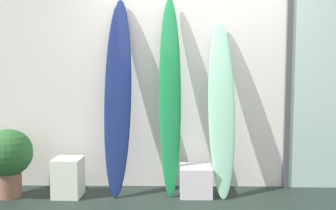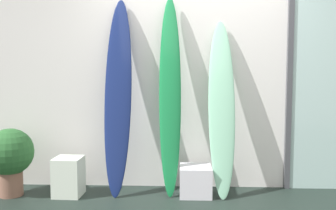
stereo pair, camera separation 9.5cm
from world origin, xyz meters
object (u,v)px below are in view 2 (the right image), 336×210
object	(u,v)px
glass_door	(334,88)
surfboard_seafoam	(222,109)
display_block_center	(195,181)
potted_plant	(10,155)
display_block_left	(69,177)
surfboard_navy	(118,96)
surfboard_emerald	(170,97)

from	to	relation	value
glass_door	surfboard_seafoam	bearing A→B (deg)	-169.45
display_block_center	potted_plant	distance (m)	2.02
surfboard_seafoam	display_block_left	xyz separation A→B (m)	(-1.65, -0.11, -0.73)
surfboard_navy	surfboard_emerald	world-z (taller)	surfboard_emerald
display_block_center	glass_door	distance (m)	1.87
display_block_left	display_block_center	world-z (taller)	display_block_left
display_block_center	glass_door	xyz separation A→B (m)	(1.56, 0.29, 0.99)
surfboard_navy	display_block_center	distance (m)	1.24
glass_door	potted_plant	size ratio (longest dim) A/B	3.07
display_block_left	potted_plant	xyz separation A→B (m)	(-0.62, -0.02, 0.23)
surfboard_navy	surfboard_emerald	bearing A→B (deg)	0.80
surfboard_seafoam	display_block_center	bearing A→B (deg)	-169.45
surfboard_seafoam	surfboard_navy	bearing A→B (deg)	179.21
surfboard_emerald	glass_door	bearing A→B (deg)	6.67
surfboard_seafoam	glass_door	size ratio (longest dim) A/B	0.85
surfboard_emerald	glass_door	xyz separation A→B (m)	(1.84, 0.22, 0.09)
surfboard_seafoam	potted_plant	distance (m)	2.33
surfboard_emerald	display_block_center	world-z (taller)	surfboard_emerald
surfboard_seafoam	surfboard_emerald	bearing A→B (deg)	177.58
display_block_center	surfboard_emerald	bearing A→B (deg)	164.86
surfboard_navy	potted_plant	size ratio (longest dim) A/B	2.93
surfboard_seafoam	display_block_center	distance (m)	0.83
surfboard_seafoam	potted_plant	world-z (taller)	surfboard_seafoam
surfboard_seafoam	potted_plant	xyz separation A→B (m)	(-2.27, -0.14, -0.49)
surfboard_seafoam	potted_plant	size ratio (longest dim) A/B	2.60
display_block_center	display_block_left	bearing A→B (deg)	-177.43
surfboard_navy	potted_plant	world-z (taller)	surfboard_navy
display_block_left	potted_plant	size ratio (longest dim) A/B	0.57
glass_door	potted_plant	distance (m)	3.65
surfboard_emerald	surfboard_seafoam	world-z (taller)	surfboard_emerald
surfboard_navy	glass_door	bearing A→B (deg)	5.30
potted_plant	surfboard_seafoam	bearing A→B (deg)	3.40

